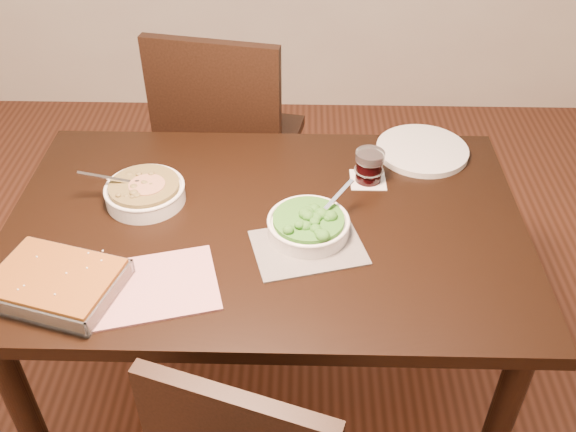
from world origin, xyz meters
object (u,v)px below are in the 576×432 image
(broccoli_bowl, at_px, (308,225))
(baking_dish, at_px, (56,283))
(table, at_px, (266,247))
(stew_bowl, at_px, (145,192))
(chair_far, at_px, (228,138))
(wine_tumbler, at_px, (369,166))
(dinner_plate, at_px, (422,150))

(broccoli_bowl, distance_m, baking_dish, 0.64)
(table, xyz_separation_m, broccoli_bowl, (0.12, -0.05, 0.13))
(stew_bowl, height_order, chair_far, chair_far)
(broccoli_bowl, relative_size, wine_tumbler, 2.32)
(broccoli_bowl, relative_size, chair_far, 0.22)
(wine_tumbler, relative_size, dinner_plate, 0.33)
(table, xyz_separation_m, wine_tumbler, (0.29, 0.20, 0.15))
(chair_far, bearing_deg, dinner_plate, 160.89)
(table, bearing_deg, dinner_plate, 36.38)
(chair_far, bearing_deg, broccoli_bowl, 122.06)
(baking_dish, distance_m, wine_tumbler, 0.90)
(table, bearing_deg, wine_tumbler, 33.84)
(table, height_order, broccoli_bowl, broccoli_bowl)
(table, distance_m, baking_dish, 0.57)
(table, bearing_deg, baking_dish, -150.11)
(table, height_order, wine_tumbler, wine_tumbler)
(dinner_plate, xyz_separation_m, chair_far, (-0.65, 0.38, -0.20))
(table, distance_m, dinner_plate, 0.59)
(stew_bowl, relative_size, baking_dish, 0.72)
(baking_dish, height_order, chair_far, chair_far)
(dinner_plate, height_order, chair_far, chair_far)
(chair_far, bearing_deg, baking_dish, 84.31)
(baking_dish, distance_m, dinner_plate, 1.14)
(baking_dish, bearing_deg, broccoli_bowl, 36.51)
(table, relative_size, baking_dish, 4.06)
(baking_dish, relative_size, wine_tumbler, 3.66)
(baking_dish, bearing_deg, dinner_plate, 49.01)
(broccoli_bowl, bearing_deg, chair_far, 111.27)
(wine_tumbler, bearing_deg, baking_dish, -148.57)
(broccoli_bowl, bearing_deg, baking_dish, -159.28)
(table, bearing_deg, broccoli_bowl, -23.04)
(broccoli_bowl, bearing_deg, table, 156.96)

